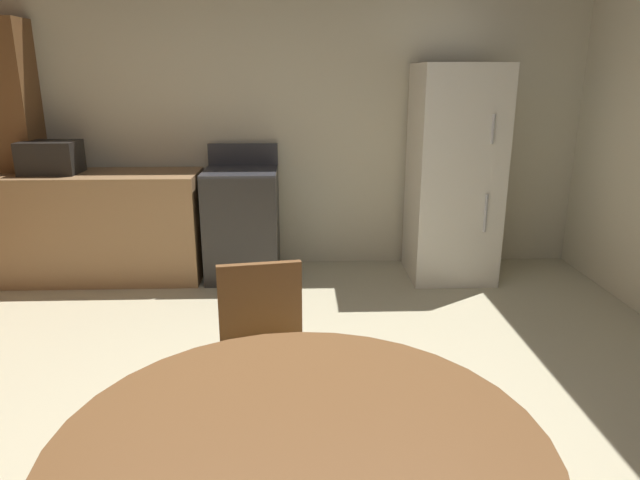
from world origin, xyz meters
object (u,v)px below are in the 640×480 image
chair_north (264,350)px  refrigerator (454,174)px  oven_range (242,223)px  microwave (51,157)px

chair_north → refrigerator: bearing=138.9°
oven_range → chair_north: bearing=-82.3°
microwave → chair_north: size_ratio=0.51×
microwave → refrigerator: bearing=-0.9°
refrigerator → chair_north: refrigerator is taller
refrigerator → chair_north: (-1.44, -2.30, -0.38)m
refrigerator → microwave: bearing=179.1°
microwave → chair_north: bearing=-51.9°
oven_range → refrigerator: bearing=-1.7°
oven_range → refrigerator: size_ratio=0.62×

